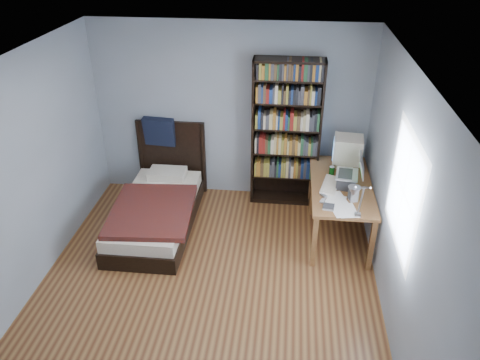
{
  "coord_description": "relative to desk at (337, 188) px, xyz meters",
  "views": [
    {
      "loc": [
        0.8,
        -3.94,
        3.64
      ],
      "look_at": [
        0.31,
        0.54,
        1.08
      ],
      "focal_mm": 35.0,
      "sensor_mm": 36.0,
      "label": 1
    }
  ],
  "objects": [
    {
      "name": "room",
      "position": [
        -1.48,
        -1.62,
        0.84
      ],
      "size": [
        4.2,
        4.24,
        2.5
      ],
      "color": "#5A301A",
      "rests_on": "ground"
    },
    {
      "name": "desk",
      "position": [
        0.0,
        0.0,
        0.0
      ],
      "size": [
        0.75,
        1.53,
        0.73
      ],
      "color": "brown",
      "rests_on": "floor"
    },
    {
      "name": "crt_monitor",
      "position": [
        0.08,
        0.06,
        0.56
      ],
      "size": [
        0.4,
        0.37,
        0.42
      ],
      "color": "beige",
      "rests_on": "desk"
    },
    {
      "name": "laptop",
      "position": [
        0.06,
        -0.47,
        0.43
      ],
      "size": [
        0.38,
        0.38,
        0.42
      ],
      "color": "#2D2D30",
      "rests_on": "desk"
    },
    {
      "name": "desk_lamp",
      "position": [
        -0.01,
        -1.52,
        0.83
      ],
      "size": [
        0.25,
        0.54,
        0.64
      ],
      "color": "#99999E",
      "rests_on": "desk"
    },
    {
      "name": "keyboard",
      "position": [
        -0.14,
        -0.5,
        0.33
      ],
      "size": [
        0.28,
        0.49,
        0.04
      ],
      "primitive_type": "cube",
      "rotation": [
        0.0,
        0.07,
        -0.23
      ],
      "color": "beige",
      "rests_on": "desk"
    },
    {
      "name": "speaker",
      "position": [
        0.1,
        -0.81,
        0.4
      ],
      "size": [
        0.11,
        0.11,
        0.17
      ],
      "primitive_type": "cube",
      "rotation": [
        0.0,
        0.0,
        0.3
      ],
      "color": "gray",
      "rests_on": "desk"
    },
    {
      "name": "soda_can",
      "position": [
        -0.11,
        -0.21,
        0.38
      ],
      "size": [
        0.07,
        0.07,
        0.12
      ],
      "primitive_type": "cylinder",
      "color": "#07330F",
      "rests_on": "desk"
    },
    {
      "name": "mouse",
      "position": [
        0.0,
        -0.14,
        0.34
      ],
      "size": [
        0.07,
        0.12,
        0.04
      ],
      "primitive_type": "ellipsoid",
      "color": "silver",
      "rests_on": "desk"
    },
    {
      "name": "phone_silver",
      "position": [
        -0.23,
        -0.75,
        0.33
      ],
      "size": [
        0.09,
        0.11,
        0.02
      ],
      "primitive_type": "cube",
      "rotation": [
        0.0,
        0.0,
        0.52
      ],
      "color": "silver",
      "rests_on": "desk"
    },
    {
      "name": "phone_grey",
      "position": [
        -0.25,
        -0.86,
        0.33
      ],
      "size": [
        0.08,
        0.1,
        0.02
      ],
      "primitive_type": "cube",
      "rotation": [
        0.0,
        0.0,
        -0.41
      ],
      "color": "gray",
      "rests_on": "desk"
    },
    {
      "name": "external_drive",
      "position": [
        -0.19,
        -1.0,
        0.33
      ],
      "size": [
        0.14,
        0.14,
        0.03
      ],
      "primitive_type": "cube",
      "rotation": [
        0.0,
        0.0,
        -0.16
      ],
      "color": "gray",
      "rests_on": "desk"
    },
    {
      "name": "bookshelf",
      "position": [
        -0.72,
        0.32,
        0.63
      ],
      "size": [
        0.93,
        0.3,
        2.07
      ],
      "color": "black",
      "rests_on": "floor"
    },
    {
      "name": "bed",
      "position": [
        -2.37,
        -0.48,
        -0.15
      ],
      "size": [
        1.08,
        2.02,
        1.16
      ],
      "color": "black",
      "rests_on": "floor"
    }
  ]
}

